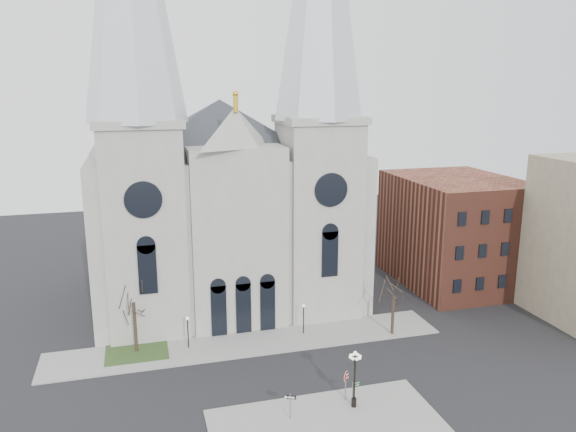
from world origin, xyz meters
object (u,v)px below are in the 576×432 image
object	(u,v)px
globe_lamp	(355,372)
one_way_sign	(290,402)
stop_sign	(346,379)
street_name_sign	(354,392)

from	to	relation	value
globe_lamp	one_way_sign	size ratio (longest dim) A/B	2.28
stop_sign	one_way_sign	size ratio (longest dim) A/B	1.22
stop_sign	street_name_sign	xyz separation A→B (m)	(0.30, -1.00, -0.59)
globe_lamp	one_way_sign	xyz separation A→B (m)	(-5.47, -0.28, -1.62)
stop_sign	globe_lamp	size ratio (longest dim) A/B	0.54
globe_lamp	street_name_sign	size ratio (longest dim) A/B	2.29
one_way_sign	street_name_sign	size ratio (longest dim) A/B	1.00
one_way_sign	street_name_sign	distance (m)	5.48
one_way_sign	street_name_sign	world-z (taller)	one_way_sign
one_way_sign	street_name_sign	bearing A→B (deg)	28.90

